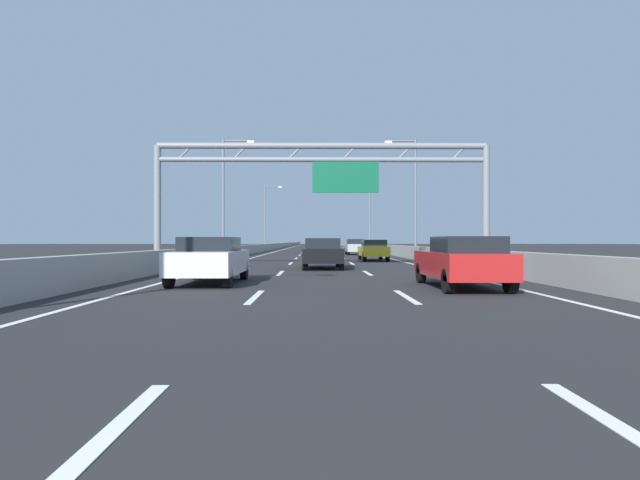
# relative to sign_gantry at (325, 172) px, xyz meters

# --- Properties ---
(ground_plane) EXTENTS (260.00, 260.00, 0.00)m
(ground_plane) POSITION_rel_sign_gantry_xyz_m (-0.15, 73.48, -4.87)
(ground_plane) COLOR #262628
(lane_dash_left_0) EXTENTS (0.16, 3.00, 0.01)m
(lane_dash_left_0) POSITION_rel_sign_gantry_xyz_m (-1.95, -23.02, -4.87)
(lane_dash_left_0) COLOR white
(lane_dash_left_0) RESTS_ON ground_plane
(lane_dash_left_1) EXTENTS (0.16, 3.00, 0.01)m
(lane_dash_left_1) POSITION_rel_sign_gantry_xyz_m (-1.95, -14.02, -4.87)
(lane_dash_left_1) COLOR white
(lane_dash_left_1) RESTS_ON ground_plane
(lane_dash_left_2) EXTENTS (0.16, 3.00, 0.01)m
(lane_dash_left_2) POSITION_rel_sign_gantry_xyz_m (-1.95, -5.02, -4.87)
(lane_dash_left_2) COLOR white
(lane_dash_left_2) RESTS_ON ground_plane
(lane_dash_left_3) EXTENTS (0.16, 3.00, 0.01)m
(lane_dash_left_3) POSITION_rel_sign_gantry_xyz_m (-1.95, 3.98, -4.87)
(lane_dash_left_3) COLOR white
(lane_dash_left_3) RESTS_ON ground_plane
(lane_dash_left_4) EXTENTS (0.16, 3.00, 0.01)m
(lane_dash_left_4) POSITION_rel_sign_gantry_xyz_m (-1.95, 12.98, -4.87)
(lane_dash_left_4) COLOR white
(lane_dash_left_4) RESTS_ON ground_plane
(lane_dash_left_5) EXTENTS (0.16, 3.00, 0.01)m
(lane_dash_left_5) POSITION_rel_sign_gantry_xyz_m (-1.95, 21.98, -4.87)
(lane_dash_left_5) COLOR white
(lane_dash_left_5) RESTS_ON ground_plane
(lane_dash_left_6) EXTENTS (0.16, 3.00, 0.01)m
(lane_dash_left_6) POSITION_rel_sign_gantry_xyz_m (-1.95, 30.98, -4.87)
(lane_dash_left_6) COLOR white
(lane_dash_left_6) RESTS_ON ground_plane
(lane_dash_left_7) EXTENTS (0.16, 3.00, 0.01)m
(lane_dash_left_7) POSITION_rel_sign_gantry_xyz_m (-1.95, 39.98, -4.87)
(lane_dash_left_7) COLOR white
(lane_dash_left_7) RESTS_ON ground_plane
(lane_dash_left_8) EXTENTS (0.16, 3.00, 0.01)m
(lane_dash_left_8) POSITION_rel_sign_gantry_xyz_m (-1.95, 48.98, -4.87)
(lane_dash_left_8) COLOR white
(lane_dash_left_8) RESTS_ON ground_plane
(lane_dash_left_9) EXTENTS (0.16, 3.00, 0.01)m
(lane_dash_left_9) POSITION_rel_sign_gantry_xyz_m (-1.95, 57.98, -4.87)
(lane_dash_left_9) COLOR white
(lane_dash_left_9) RESTS_ON ground_plane
(lane_dash_left_10) EXTENTS (0.16, 3.00, 0.01)m
(lane_dash_left_10) POSITION_rel_sign_gantry_xyz_m (-1.95, 66.98, -4.87)
(lane_dash_left_10) COLOR white
(lane_dash_left_10) RESTS_ON ground_plane
(lane_dash_left_11) EXTENTS (0.16, 3.00, 0.01)m
(lane_dash_left_11) POSITION_rel_sign_gantry_xyz_m (-1.95, 75.98, -4.87)
(lane_dash_left_11) COLOR white
(lane_dash_left_11) RESTS_ON ground_plane
(lane_dash_left_12) EXTENTS (0.16, 3.00, 0.01)m
(lane_dash_left_12) POSITION_rel_sign_gantry_xyz_m (-1.95, 84.98, -4.87)
(lane_dash_left_12) COLOR white
(lane_dash_left_12) RESTS_ON ground_plane
(lane_dash_left_13) EXTENTS (0.16, 3.00, 0.01)m
(lane_dash_left_13) POSITION_rel_sign_gantry_xyz_m (-1.95, 93.98, -4.87)
(lane_dash_left_13) COLOR white
(lane_dash_left_13) RESTS_ON ground_plane
(lane_dash_left_14) EXTENTS (0.16, 3.00, 0.01)m
(lane_dash_left_14) POSITION_rel_sign_gantry_xyz_m (-1.95, 102.98, -4.87)
(lane_dash_left_14) COLOR white
(lane_dash_left_14) RESTS_ON ground_plane
(lane_dash_left_15) EXTENTS (0.16, 3.00, 0.01)m
(lane_dash_left_15) POSITION_rel_sign_gantry_xyz_m (-1.95, 111.98, -4.87)
(lane_dash_left_15) COLOR white
(lane_dash_left_15) RESTS_ON ground_plane
(lane_dash_left_16) EXTENTS (0.16, 3.00, 0.01)m
(lane_dash_left_16) POSITION_rel_sign_gantry_xyz_m (-1.95, 120.98, -4.87)
(lane_dash_left_16) COLOR white
(lane_dash_left_16) RESTS_ON ground_plane
(lane_dash_left_17) EXTENTS (0.16, 3.00, 0.01)m
(lane_dash_left_17) POSITION_rel_sign_gantry_xyz_m (-1.95, 129.98, -4.87)
(lane_dash_left_17) COLOR white
(lane_dash_left_17) RESTS_ON ground_plane
(lane_dash_right_1) EXTENTS (0.16, 3.00, 0.01)m
(lane_dash_right_1) POSITION_rel_sign_gantry_xyz_m (1.65, -14.02, -4.87)
(lane_dash_right_1) COLOR white
(lane_dash_right_1) RESTS_ON ground_plane
(lane_dash_right_2) EXTENTS (0.16, 3.00, 0.01)m
(lane_dash_right_2) POSITION_rel_sign_gantry_xyz_m (1.65, -5.02, -4.87)
(lane_dash_right_2) COLOR white
(lane_dash_right_2) RESTS_ON ground_plane
(lane_dash_right_3) EXTENTS (0.16, 3.00, 0.01)m
(lane_dash_right_3) POSITION_rel_sign_gantry_xyz_m (1.65, 3.98, -4.87)
(lane_dash_right_3) COLOR white
(lane_dash_right_3) RESTS_ON ground_plane
(lane_dash_right_4) EXTENTS (0.16, 3.00, 0.01)m
(lane_dash_right_4) POSITION_rel_sign_gantry_xyz_m (1.65, 12.98, -4.87)
(lane_dash_right_4) COLOR white
(lane_dash_right_4) RESTS_ON ground_plane
(lane_dash_right_5) EXTENTS (0.16, 3.00, 0.01)m
(lane_dash_right_5) POSITION_rel_sign_gantry_xyz_m (1.65, 21.98, -4.87)
(lane_dash_right_5) COLOR white
(lane_dash_right_5) RESTS_ON ground_plane
(lane_dash_right_6) EXTENTS (0.16, 3.00, 0.01)m
(lane_dash_right_6) POSITION_rel_sign_gantry_xyz_m (1.65, 30.98, -4.87)
(lane_dash_right_6) COLOR white
(lane_dash_right_6) RESTS_ON ground_plane
(lane_dash_right_7) EXTENTS (0.16, 3.00, 0.01)m
(lane_dash_right_7) POSITION_rel_sign_gantry_xyz_m (1.65, 39.98, -4.87)
(lane_dash_right_7) COLOR white
(lane_dash_right_7) RESTS_ON ground_plane
(lane_dash_right_8) EXTENTS (0.16, 3.00, 0.01)m
(lane_dash_right_8) POSITION_rel_sign_gantry_xyz_m (1.65, 48.98, -4.87)
(lane_dash_right_8) COLOR white
(lane_dash_right_8) RESTS_ON ground_plane
(lane_dash_right_9) EXTENTS (0.16, 3.00, 0.01)m
(lane_dash_right_9) POSITION_rel_sign_gantry_xyz_m (1.65, 57.98, -4.87)
(lane_dash_right_9) COLOR white
(lane_dash_right_9) RESTS_ON ground_plane
(lane_dash_right_10) EXTENTS (0.16, 3.00, 0.01)m
(lane_dash_right_10) POSITION_rel_sign_gantry_xyz_m (1.65, 66.98, -4.87)
(lane_dash_right_10) COLOR white
(lane_dash_right_10) RESTS_ON ground_plane
(lane_dash_right_11) EXTENTS (0.16, 3.00, 0.01)m
(lane_dash_right_11) POSITION_rel_sign_gantry_xyz_m (1.65, 75.98, -4.87)
(lane_dash_right_11) COLOR white
(lane_dash_right_11) RESTS_ON ground_plane
(lane_dash_right_12) EXTENTS (0.16, 3.00, 0.01)m
(lane_dash_right_12) POSITION_rel_sign_gantry_xyz_m (1.65, 84.98, -4.87)
(lane_dash_right_12) COLOR white
(lane_dash_right_12) RESTS_ON ground_plane
(lane_dash_right_13) EXTENTS (0.16, 3.00, 0.01)m
(lane_dash_right_13) POSITION_rel_sign_gantry_xyz_m (1.65, 93.98, -4.87)
(lane_dash_right_13) COLOR white
(lane_dash_right_13) RESTS_ON ground_plane
(lane_dash_right_14) EXTENTS (0.16, 3.00, 0.01)m
(lane_dash_right_14) POSITION_rel_sign_gantry_xyz_m (1.65, 102.98, -4.87)
(lane_dash_right_14) COLOR white
(lane_dash_right_14) RESTS_ON ground_plane
(lane_dash_right_15) EXTENTS (0.16, 3.00, 0.01)m
(lane_dash_right_15) POSITION_rel_sign_gantry_xyz_m (1.65, 111.98, -4.87)
(lane_dash_right_15) COLOR white
(lane_dash_right_15) RESTS_ON ground_plane
(lane_dash_right_16) EXTENTS (0.16, 3.00, 0.01)m
(lane_dash_right_16) POSITION_rel_sign_gantry_xyz_m (1.65, 120.98, -4.87)
(lane_dash_right_16) COLOR white
(lane_dash_right_16) RESTS_ON ground_plane
(lane_dash_right_17) EXTENTS (0.16, 3.00, 0.01)m
(lane_dash_right_17) POSITION_rel_sign_gantry_xyz_m (1.65, 129.98, -4.87)
(lane_dash_right_17) COLOR white
(lane_dash_right_17) RESTS_ON ground_plane
(edge_line_left) EXTENTS (0.16, 176.00, 0.01)m
(edge_line_left) POSITION_rel_sign_gantry_xyz_m (-5.40, 61.48, -4.87)
(edge_line_left) COLOR white
(edge_line_left) RESTS_ON ground_plane
(edge_line_right) EXTENTS (0.16, 176.00, 0.01)m
(edge_line_right) POSITION_rel_sign_gantry_xyz_m (5.10, 61.48, -4.87)
(edge_line_right) COLOR white
(edge_line_right) RESTS_ON ground_plane
(barrier_left) EXTENTS (0.45, 220.00, 0.95)m
(barrier_left) POSITION_rel_sign_gantry_xyz_m (-7.05, 83.48, -4.40)
(barrier_left) COLOR #9E9E99
(barrier_left) RESTS_ON ground_plane
(barrier_right) EXTENTS (0.45, 220.00, 0.95)m
(barrier_right) POSITION_rel_sign_gantry_xyz_m (6.75, 83.48, -4.40)
(barrier_right) COLOR #9E9E99
(barrier_right) RESTS_ON ground_plane
(sign_gantry) EXTENTS (17.18, 0.36, 6.36)m
(sign_gantry) POSITION_rel_sign_gantry_xyz_m (0.00, 0.00, 0.00)
(sign_gantry) COLOR gray
(sign_gantry) RESTS_ON ground_plane
(streetlamp_left_mid) EXTENTS (2.58, 0.28, 9.50)m
(streetlamp_left_mid) POSITION_rel_sign_gantry_xyz_m (-7.62, 14.83, 0.52)
(streetlamp_left_mid) COLOR slate
(streetlamp_left_mid) RESTS_ON ground_plane
(streetlamp_right_mid) EXTENTS (2.58, 0.28, 9.50)m
(streetlamp_right_mid) POSITION_rel_sign_gantry_xyz_m (7.31, 14.83, 0.52)
(streetlamp_right_mid) COLOR slate
(streetlamp_right_mid) RESTS_ON ground_plane
(streetlamp_left_far) EXTENTS (2.58, 0.28, 9.50)m
(streetlamp_left_far) POSITION_rel_sign_gantry_xyz_m (-7.62, 49.41, 0.52)
(streetlamp_left_far) COLOR slate
(streetlamp_left_far) RESTS_ON ground_plane
(streetlamp_right_far) EXTENTS (2.58, 0.28, 9.50)m
(streetlamp_right_far) POSITION_rel_sign_gantry_xyz_m (7.31, 49.41, 0.52)
(streetlamp_right_far) COLOR slate
(streetlamp_right_far) RESTS_ON ground_plane
(black_car) EXTENTS (1.87, 4.44, 1.47)m
(black_car) POSITION_rel_sign_gantry_xyz_m (-0.16, -1.41, -4.11)
(black_car) COLOR black
(black_car) RESTS_ON ground_plane
(green_car) EXTENTS (1.79, 4.66, 1.48)m
(green_car) POSITION_rel_sign_gantry_xyz_m (3.58, 110.61, -4.11)
(green_car) COLOR #1E7A38
(green_car) RESTS_ON ground_plane
(yellow_car) EXTENTS (1.72, 4.60, 1.42)m
(yellow_car) POSITION_rel_sign_gantry_xyz_m (3.45, 8.69, -4.14)
(yellow_car) COLOR yellow
(yellow_car) RESTS_ON ground_plane
(silver_car) EXTENTS (1.73, 4.51, 1.51)m
(silver_car) POSITION_rel_sign_gantry_xyz_m (3.36, 23.26, -4.10)
(silver_car) COLOR #A8ADB2
(silver_car) RESTS_ON ground_plane
(white_car) EXTENTS (1.87, 4.48, 1.46)m
(white_car) POSITION_rel_sign_gantry_xyz_m (-3.83, -10.05, -4.11)
(white_car) COLOR silver
(white_car) RESTS_ON ground_plane
(blue_car) EXTENTS (1.80, 4.63, 1.49)m
(blue_car) POSITION_rel_sign_gantry_xyz_m (0.08, 68.26, -4.10)
(blue_car) COLOR #2347AD
(blue_car) RESTS_ON ground_plane
(red_car) EXTENTS (1.81, 4.43, 1.46)m
(red_car) POSITION_rel_sign_gantry_xyz_m (3.64, -11.76, -4.11)
(red_car) COLOR red
(red_car) RESTS_ON ground_plane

